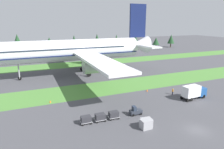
{
  "coord_description": "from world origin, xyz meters",
  "views": [
    {
      "loc": [
        -27.42,
        -24.47,
        19.45
      ],
      "look_at": [
        -4.62,
        29.17,
        4.0
      ],
      "focal_mm": 32.37,
      "sensor_mm": 36.0,
      "label": 1
    }
  ],
  "objects_px": {
    "uld_container_1": "(146,124)",
    "baggage_tug": "(135,111)",
    "airliner": "(77,50)",
    "taxiway_marker_1": "(147,90)",
    "cargo_dolly_lead": "(114,114)",
    "uld_container_0": "(146,123)",
    "taxiway_marker_0": "(50,101)",
    "cargo_dolly_third": "(86,119)",
    "ground_crew_marshaller": "(173,91)",
    "cargo_dolly_second": "(100,117)",
    "catering_truck": "(194,91)"
  },
  "relations": [
    {
      "from": "baggage_tug",
      "to": "cargo_dolly_third",
      "type": "height_order",
      "value": "baggage_tug"
    },
    {
      "from": "airliner",
      "to": "cargo_dolly_third",
      "type": "height_order",
      "value": "airliner"
    },
    {
      "from": "cargo_dolly_lead",
      "to": "cargo_dolly_second",
      "type": "height_order",
      "value": "same"
    },
    {
      "from": "baggage_tug",
      "to": "taxiway_marker_0",
      "type": "relative_size",
      "value": 4.58
    },
    {
      "from": "cargo_dolly_lead",
      "to": "catering_truck",
      "type": "relative_size",
      "value": 0.32
    },
    {
      "from": "cargo_dolly_second",
      "to": "taxiway_marker_0",
      "type": "xyz_separation_m",
      "value": [
        -8.12,
        13.82,
        -0.63
      ]
    },
    {
      "from": "cargo_dolly_second",
      "to": "uld_container_1",
      "type": "height_order",
      "value": "uld_container_1"
    },
    {
      "from": "uld_container_1",
      "to": "uld_container_0",
      "type": "bearing_deg",
      "value": 43.98
    },
    {
      "from": "cargo_dolly_second",
      "to": "taxiway_marker_0",
      "type": "bearing_deg",
      "value": -147.58
    },
    {
      "from": "airliner",
      "to": "taxiway_marker_0",
      "type": "distance_m",
      "value": 28.81
    },
    {
      "from": "baggage_tug",
      "to": "uld_container_1",
      "type": "xyz_separation_m",
      "value": [
        -1.04,
        -5.76,
        0.06
      ]
    },
    {
      "from": "baggage_tug",
      "to": "taxiway_marker_0",
      "type": "xyz_separation_m",
      "value": [
        -16.04,
        14.1,
        -0.53
      ]
    },
    {
      "from": "catering_truck",
      "to": "cargo_dolly_third",
      "type": "bearing_deg",
      "value": -89.88
    },
    {
      "from": "cargo_dolly_second",
      "to": "cargo_dolly_third",
      "type": "height_order",
      "value": "same"
    },
    {
      "from": "uld_container_0",
      "to": "uld_container_1",
      "type": "height_order",
      "value": "uld_container_1"
    },
    {
      "from": "airliner",
      "to": "taxiway_marker_0",
      "type": "xyz_separation_m",
      "value": [
        -13.0,
        -24.07,
        -9.04
      ]
    },
    {
      "from": "cargo_dolly_lead",
      "to": "cargo_dolly_third",
      "type": "relative_size",
      "value": 1.0
    },
    {
      "from": "cargo_dolly_second",
      "to": "catering_truck",
      "type": "relative_size",
      "value": 0.32
    },
    {
      "from": "airliner",
      "to": "uld_container_1",
      "type": "height_order",
      "value": "airliner"
    },
    {
      "from": "cargo_dolly_lead",
      "to": "uld_container_1",
      "type": "xyz_separation_m",
      "value": [
        3.99,
        -5.93,
        -0.04
      ]
    },
    {
      "from": "cargo_dolly_lead",
      "to": "uld_container_0",
      "type": "distance_m",
      "value": 7.08
    },
    {
      "from": "cargo_dolly_third",
      "to": "uld_container_1",
      "type": "bearing_deg",
      "value": 59.91
    },
    {
      "from": "airliner",
      "to": "cargo_dolly_third",
      "type": "xyz_separation_m",
      "value": [
        -7.78,
        -37.79,
        -8.41
      ]
    },
    {
      "from": "taxiway_marker_0",
      "to": "taxiway_marker_1",
      "type": "xyz_separation_m",
      "value": [
        26.53,
        -2.32,
        0.04
      ]
    },
    {
      "from": "baggage_tug",
      "to": "cargo_dolly_lead",
      "type": "relative_size",
      "value": 1.17
    },
    {
      "from": "cargo_dolly_third",
      "to": "uld_container_1",
      "type": "xyz_separation_m",
      "value": [
        9.78,
        -6.13,
        -0.04
      ]
    },
    {
      "from": "cargo_dolly_lead",
      "to": "taxiway_marker_1",
      "type": "xyz_separation_m",
      "value": [
        15.51,
        11.6,
        -0.59
      ]
    },
    {
      "from": "uld_container_1",
      "to": "baggage_tug",
      "type": "bearing_deg",
      "value": 79.8
    },
    {
      "from": "airliner",
      "to": "cargo_dolly_lead",
      "type": "height_order",
      "value": "airliner"
    },
    {
      "from": "ground_crew_marshaller",
      "to": "uld_container_0",
      "type": "xyz_separation_m",
      "value": [
        -16.19,
        -12.27,
        -0.07
      ]
    },
    {
      "from": "catering_truck",
      "to": "taxiway_marker_0",
      "type": "distance_m",
      "value": 36.42
    },
    {
      "from": "cargo_dolly_lead",
      "to": "ground_crew_marshaller",
      "type": "xyz_separation_m",
      "value": [
        20.51,
        6.65,
        0.03
      ]
    },
    {
      "from": "cargo_dolly_lead",
      "to": "taxiway_marker_0",
      "type": "distance_m",
      "value": 17.76
    },
    {
      "from": "ground_crew_marshaller",
      "to": "cargo_dolly_third",
      "type": "bearing_deg",
      "value": 122.66
    },
    {
      "from": "catering_truck",
      "to": "taxiway_marker_0",
      "type": "xyz_separation_m",
      "value": [
        -34.41,
        11.82,
        -1.66
      ]
    },
    {
      "from": "cargo_dolly_third",
      "to": "ground_crew_marshaller",
      "type": "bearing_deg",
      "value": 105.77
    },
    {
      "from": "uld_container_0",
      "to": "uld_container_1",
      "type": "bearing_deg",
      "value": -136.02
    },
    {
      "from": "cargo_dolly_second",
      "to": "cargo_dolly_third",
      "type": "bearing_deg",
      "value": -90.0
    },
    {
      "from": "airliner",
      "to": "uld_container_0",
      "type": "relative_size",
      "value": 36.48
    },
    {
      "from": "ground_crew_marshaller",
      "to": "cargo_dolly_second",
      "type": "bearing_deg",
      "value": 124.51
    },
    {
      "from": "taxiway_marker_0",
      "to": "taxiway_marker_1",
      "type": "distance_m",
      "value": 26.63
    },
    {
      "from": "baggage_tug",
      "to": "uld_container_1",
      "type": "relative_size",
      "value": 1.32
    },
    {
      "from": "airliner",
      "to": "cargo_dolly_second",
      "type": "height_order",
      "value": "airliner"
    },
    {
      "from": "airliner",
      "to": "taxiway_marker_1",
      "type": "bearing_deg",
      "value": -152.39
    },
    {
      "from": "airliner",
      "to": "taxiway_marker_1",
      "type": "xyz_separation_m",
      "value": [
        13.53,
        -26.39,
        -9.01
      ]
    },
    {
      "from": "cargo_dolly_lead",
      "to": "uld_container_0",
      "type": "height_order",
      "value": "uld_container_0"
    },
    {
      "from": "airliner",
      "to": "cargo_dolly_lead",
      "type": "relative_size",
      "value": 32.41
    },
    {
      "from": "airliner",
      "to": "taxiway_marker_1",
      "type": "height_order",
      "value": "airliner"
    },
    {
      "from": "baggage_tug",
      "to": "uld_container_1",
      "type": "height_order",
      "value": "baggage_tug"
    },
    {
      "from": "airliner",
      "to": "cargo_dolly_lead",
      "type": "xyz_separation_m",
      "value": [
        -1.98,
        -37.99,
        -8.41
      ]
    }
  ]
}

